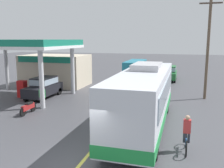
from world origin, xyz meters
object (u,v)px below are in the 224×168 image
Objects in this scene: minibus_opposing_lane at (135,68)px; car_trailing_behind_bus at (169,72)px; cyclist_on_shoulder at (187,135)px; car_at_pump at (44,86)px; coach_bus_main at (144,99)px; pedestrian_near_pump at (42,96)px; motorcycle_parked_forecourt at (28,108)px.

minibus_opposing_lane reaches higher than car_trailing_behind_bus.
car_at_pump is at bearing 147.51° from cyclist_on_shoulder.
coach_bus_main is 1.80× the size of minibus_opposing_lane.
coach_bus_main is 8.34m from pedestrian_near_pump.
car_at_pump is 2.53× the size of pedestrian_near_pump.
coach_bus_main is 6.07× the size of cyclist_on_shoulder.
pedestrian_near_pump is (-4.26, -14.93, -0.54)m from minibus_opposing_lane.
cyclist_on_shoulder is 11.49m from pedestrian_near_pump.
pedestrian_near_pump is (-10.46, 4.75, 0.15)m from cyclist_on_shoulder.
coach_bus_main is at bearing -91.51° from car_trailing_behind_bus.
coach_bus_main is 6.13× the size of motorcycle_parked_forecourt.
motorcycle_parked_forecourt is at bearing -116.32° from car_trailing_behind_bus.
car_at_pump is 2.33× the size of motorcycle_parked_forecourt.
cyclist_on_shoulder is at bearing -16.12° from motorcycle_parked_forecourt.
coach_bus_main reaches higher than cyclist_on_shoulder.
coach_bus_main is 17.44m from minibus_opposing_lane.
minibus_opposing_lane is (-3.78, 17.02, -0.25)m from coach_bus_main.
coach_bus_main is at bearing -2.73° from motorcycle_parked_forecourt.
coach_bus_main is at bearing -14.58° from pedestrian_near_pump.
motorcycle_parked_forecourt is (-8.12, 0.39, -1.28)m from coach_bus_main.
motorcycle_parked_forecourt is at bearing 163.88° from cyclist_on_shoulder.
cyclist_on_shoulder is (2.42, -2.66, -0.94)m from coach_bus_main.
car_trailing_behind_bus reaches higher than motorcycle_parked_forecourt.
car_trailing_behind_bus is at bearing 95.47° from cyclist_on_shoulder.
car_trailing_behind_bus is (0.47, 17.75, -0.71)m from coach_bus_main.
cyclist_on_shoulder is 1.10× the size of pedestrian_near_pump.
car_at_pump is at bearing 152.45° from coach_bus_main.
cyclist_on_shoulder is 1.01× the size of motorcycle_parked_forecourt.
car_at_pump is 13.36m from minibus_opposing_lane.
cyclist_on_shoulder is at bearing -24.43° from pedestrian_near_pump.
coach_bus_main is 8.23m from motorcycle_parked_forecourt.
coach_bus_main reaches higher than car_at_pump.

